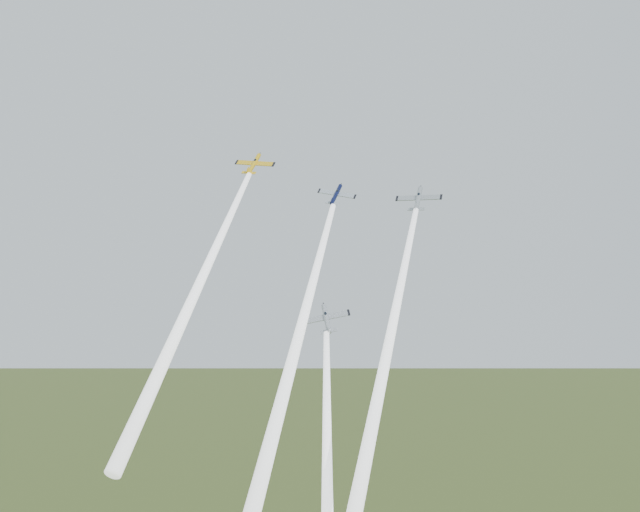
{
  "coord_description": "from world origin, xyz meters",
  "views": [
    {
      "loc": [
        15.01,
        -138.34,
        84.59
      ],
      "look_at": [
        0.0,
        -6.0,
        92.0
      ],
      "focal_mm": 45.0,
      "sensor_mm": 36.0,
      "label": 1
    }
  ],
  "objects_px": {
    "plane_yellow": "(254,164)",
    "plane_silver_low": "(326,319)",
    "plane_navy": "(336,195)",
    "plane_silver_right": "(418,199)"
  },
  "relations": [
    {
      "from": "plane_yellow",
      "to": "plane_silver_low",
      "type": "bearing_deg",
      "value": -25.44
    },
    {
      "from": "plane_navy",
      "to": "plane_silver_low",
      "type": "xyz_separation_m",
      "value": [
        -0.98,
        -7.03,
        -21.64
      ]
    },
    {
      "from": "plane_yellow",
      "to": "plane_navy",
      "type": "xyz_separation_m",
      "value": [
        15.38,
        -3.22,
        -6.25
      ]
    },
    {
      "from": "plane_yellow",
      "to": "plane_silver_right",
      "type": "bearing_deg",
      "value": 11.12
    },
    {
      "from": "plane_navy",
      "to": "plane_silver_low",
      "type": "bearing_deg",
      "value": -90.32
    },
    {
      "from": "plane_yellow",
      "to": "plane_silver_right",
      "type": "distance_m",
      "value": 30.54
    },
    {
      "from": "plane_navy",
      "to": "plane_silver_right",
      "type": "relative_size",
      "value": 0.82
    },
    {
      "from": "plane_navy",
      "to": "plane_silver_low",
      "type": "relative_size",
      "value": 0.86
    },
    {
      "from": "plane_silver_right",
      "to": "plane_silver_low",
      "type": "relative_size",
      "value": 1.04
    },
    {
      "from": "plane_silver_low",
      "to": "plane_yellow",
      "type": "bearing_deg",
      "value": 138.27
    }
  ]
}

